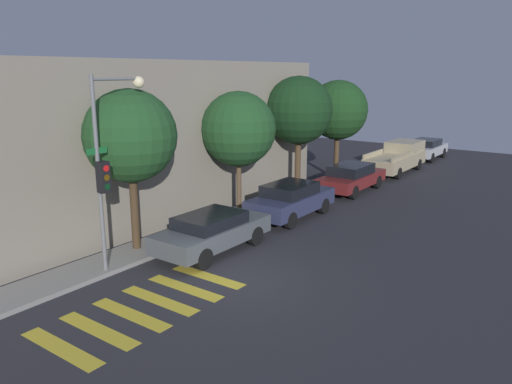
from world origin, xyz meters
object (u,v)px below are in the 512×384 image
at_px(sedan_tail_of_row, 426,148).
at_px(tree_far_end, 299,111).
at_px(pickup_truck, 397,157).
at_px(sedan_near_corner, 212,231).
at_px(traffic_light_pole, 110,152).
at_px(sedan_far_end, 351,177).
at_px(tree_near_corner, 130,136).
at_px(tree_behind_truck, 338,110).
at_px(tree_midblock, 238,129).
at_px(sedan_middle, 291,199).

xyz_separation_m(sedan_tail_of_row, tree_far_end, (-13.83, 2.09, 3.38)).
xyz_separation_m(pickup_truck, tree_far_end, (-8.25, 2.09, 3.24)).
relative_size(sedan_near_corner, tree_far_end, 0.76).
bearing_deg(traffic_light_pole, sedan_near_corner, -22.99).
xyz_separation_m(sedan_far_end, tree_near_corner, (-12.34, 2.09, 3.20)).
bearing_deg(sedan_near_corner, tree_behind_truck, 9.02).
bearing_deg(tree_behind_truck, traffic_light_pole, -177.10).
height_order(traffic_light_pole, tree_midblock, traffic_light_pole).
bearing_deg(tree_far_end, sedan_near_corner, -166.86).
height_order(tree_midblock, tree_behind_truck, tree_behind_truck).
bearing_deg(pickup_truck, tree_behind_truck, 152.57).
xyz_separation_m(traffic_light_pole, sedan_middle, (8.02, -1.27, -2.92)).
height_order(sedan_near_corner, tree_far_end, tree_far_end).
height_order(sedan_middle, sedan_far_end, sedan_middle).
bearing_deg(sedan_far_end, traffic_light_pole, 174.74).
bearing_deg(traffic_light_pole, tree_far_end, 3.92).
bearing_deg(traffic_light_pole, sedan_far_end, -5.26).
distance_m(sedan_tail_of_row, tree_midblock, 18.97).
height_order(sedan_near_corner, sedan_far_end, sedan_far_end).
distance_m(traffic_light_pole, tree_far_end, 12.00).
distance_m(pickup_truck, tree_near_corner, 19.11).
xyz_separation_m(sedan_middle, tree_near_corner, (-6.55, 2.09, 3.17)).
height_order(sedan_tail_of_row, tree_far_end, tree_far_end).
xyz_separation_m(sedan_far_end, pickup_truck, (6.41, 0.00, 0.13)).
xyz_separation_m(sedan_middle, sedan_tail_of_row, (17.78, 0.00, -0.04)).
bearing_deg(sedan_far_end, sedan_tail_of_row, 0.00).
bearing_deg(sedan_near_corner, sedan_middle, -0.00).
relative_size(sedan_middle, tree_near_corner, 0.79).
height_order(sedan_middle, tree_far_end, tree_far_end).
bearing_deg(pickup_truck, sedan_tail_of_row, -0.00).
distance_m(sedan_near_corner, tree_behind_truck, 13.72).
bearing_deg(sedan_tail_of_row, sedan_near_corner, 180.00).
bearing_deg(tree_near_corner, tree_far_end, 0.00).
height_order(tree_far_end, tree_behind_truck, tree_far_end).
height_order(sedan_tail_of_row, tree_midblock, tree_midblock).
distance_m(sedan_middle, tree_midblock, 3.66).
height_order(traffic_light_pole, tree_behind_truck, traffic_light_pole).
xyz_separation_m(tree_midblock, tree_far_end, (4.80, 0.00, 0.47)).
distance_m(tree_midblock, tree_far_end, 4.82).
xyz_separation_m(sedan_near_corner, tree_far_end, (8.97, 2.09, 3.40)).
bearing_deg(tree_midblock, traffic_light_pole, -173.48).
relative_size(sedan_middle, tree_behind_truck, 0.78).
relative_size(sedan_far_end, tree_behind_truck, 0.83).
distance_m(sedan_far_end, tree_near_corner, 12.92).
xyz_separation_m(sedan_far_end, tree_behind_truck, (2.38, 2.09, 3.13)).
bearing_deg(tree_far_end, sedan_far_end, -48.60).
height_order(sedan_near_corner, sedan_middle, sedan_middle).
height_order(pickup_truck, sedan_tail_of_row, pickup_truck).
bearing_deg(tree_far_end, tree_behind_truck, 0.00).
bearing_deg(sedan_near_corner, sedan_far_end, -0.00).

